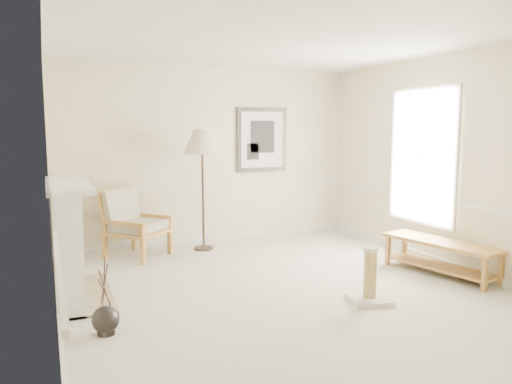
{
  "coord_description": "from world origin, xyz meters",
  "views": [
    {
      "loc": [
        -2.53,
        -5.23,
        1.9
      ],
      "look_at": [
        -0.02,
        0.7,
        1.07
      ],
      "focal_mm": 35.0,
      "sensor_mm": 36.0,
      "label": 1
    }
  ],
  "objects_px": {
    "armchair": "(131,220)",
    "scratching_post": "(370,285)",
    "bench": "(441,252)",
    "floor_vase": "(106,320)",
    "floor_lamp": "(202,145)"
  },
  "relations": [
    {
      "from": "floor_lamp",
      "to": "scratching_post",
      "type": "xyz_separation_m",
      "value": [
        0.97,
        -3.02,
        -1.45
      ]
    },
    {
      "from": "floor_lamp",
      "to": "bench",
      "type": "distance_m",
      "value": 3.76
    },
    {
      "from": "armchair",
      "to": "bench",
      "type": "relative_size",
      "value": 0.68
    },
    {
      "from": "floor_vase",
      "to": "bench",
      "type": "height_order",
      "value": "floor_vase"
    },
    {
      "from": "armchair",
      "to": "floor_lamp",
      "type": "relative_size",
      "value": 0.59
    },
    {
      "from": "armchair",
      "to": "bench",
      "type": "xyz_separation_m",
      "value": [
        3.54,
        -2.55,
        -0.25
      ]
    },
    {
      "from": "floor_vase",
      "to": "floor_lamp",
      "type": "height_order",
      "value": "floor_lamp"
    },
    {
      "from": "floor_vase",
      "to": "floor_lamp",
      "type": "bearing_deg",
      "value": 57.18
    },
    {
      "from": "armchair",
      "to": "scratching_post",
      "type": "height_order",
      "value": "armchair"
    },
    {
      "from": "armchair",
      "to": "floor_lamp",
      "type": "distance_m",
      "value": 1.56
    },
    {
      "from": "bench",
      "to": "scratching_post",
      "type": "relative_size",
      "value": 2.66
    },
    {
      "from": "floor_lamp",
      "to": "scratching_post",
      "type": "bearing_deg",
      "value": -72.12
    },
    {
      "from": "armchair",
      "to": "bench",
      "type": "distance_m",
      "value": 4.37
    },
    {
      "from": "floor_lamp",
      "to": "bench",
      "type": "height_order",
      "value": "floor_lamp"
    },
    {
      "from": "floor_vase",
      "to": "scratching_post",
      "type": "bearing_deg",
      "value": -4.65
    }
  ]
}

